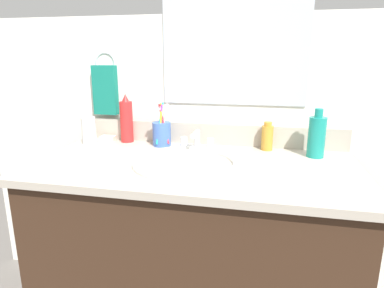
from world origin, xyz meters
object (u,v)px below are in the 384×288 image
at_px(cup_blue_plastic, 162,133).
at_px(soap_bar, 108,139).
at_px(bottle_mouthwash_teal, 317,136).
at_px(bottle_oil_amber, 267,137).
at_px(bottle_lotion_white, 89,130).
at_px(bottle_spray_red, 126,120).
at_px(hand_towel, 105,90).
at_px(faucet, 197,143).

relative_size(cup_blue_plastic, soap_bar, 2.87).
distance_m(bottle_mouthwash_teal, bottle_oil_amber, 0.19).
bearing_deg(bottle_lotion_white, bottle_oil_amber, 4.45).
xyz_separation_m(bottle_spray_red, soap_bar, (-0.09, -0.01, -0.08)).
height_order(bottle_spray_red, bottle_lotion_white, bottle_spray_red).
xyz_separation_m(hand_towel, cup_blue_plastic, (0.29, -0.09, -0.16)).
height_order(bottle_spray_red, cup_blue_plastic, bottle_spray_red).
height_order(bottle_spray_red, bottle_mouthwash_teal, bottle_spray_red).
bearing_deg(bottle_spray_red, cup_blue_plastic, -10.59).
bearing_deg(faucet, bottle_mouthwash_teal, -0.72).
bearing_deg(bottle_lotion_white, faucet, 0.44).
bearing_deg(cup_blue_plastic, bottle_lotion_white, -173.77).
bearing_deg(bottle_spray_red, hand_towel, 154.08).
xyz_separation_m(faucet, cup_blue_plastic, (-0.16, 0.03, 0.03)).
distance_m(faucet, bottle_oil_amber, 0.29).
relative_size(hand_towel, cup_blue_plastic, 1.20).
bearing_deg(faucet, cup_blue_plastic, 168.83).
height_order(bottle_oil_amber, soap_bar, bottle_oil_amber).
height_order(bottle_mouthwash_teal, soap_bar, bottle_mouthwash_teal).
relative_size(bottle_mouthwash_teal, bottle_oil_amber, 1.60).
height_order(bottle_oil_amber, bottle_lotion_white, bottle_lotion_white).
relative_size(hand_towel, bottle_lotion_white, 1.59).
relative_size(bottle_mouthwash_teal, bottle_lotion_white, 1.33).
height_order(hand_towel, cup_blue_plastic, hand_towel).
bearing_deg(bottle_mouthwash_teal, bottle_lotion_white, 179.87).
xyz_separation_m(bottle_lotion_white, cup_blue_plastic, (0.32, 0.03, -0.00)).
bearing_deg(bottle_mouthwash_teal, hand_towel, 172.00).
bearing_deg(bottle_spray_red, bottle_oil_amber, -0.75).
bearing_deg(faucet, bottle_oil_amber, 11.16).
relative_size(hand_towel, faucet, 1.38).
bearing_deg(bottle_oil_amber, bottle_lotion_white, -175.55).
bearing_deg(bottle_oil_amber, cup_blue_plastic, -176.86).
bearing_deg(soap_bar, bottle_lotion_white, -138.77).
distance_m(faucet, bottle_spray_red, 0.34).
bearing_deg(bottle_mouthwash_teal, cup_blue_plastic, 176.57).
xyz_separation_m(hand_towel, bottle_spray_red, (0.12, -0.06, -0.12)).
height_order(hand_towel, bottle_oil_amber, hand_towel).
height_order(cup_blue_plastic, soap_bar, cup_blue_plastic).
distance_m(hand_towel, bottle_mouthwash_teal, 0.93).
distance_m(bottle_spray_red, bottle_lotion_white, 0.17).
xyz_separation_m(hand_towel, bottle_lotion_white, (-0.03, -0.13, -0.16)).
relative_size(hand_towel, bottle_mouthwash_teal, 1.20).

